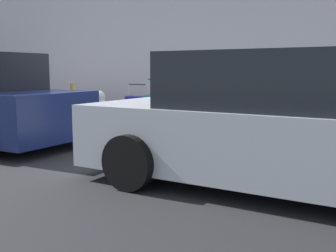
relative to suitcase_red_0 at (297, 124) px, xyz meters
The scene contains 12 objects.
ground_plane 3.36m from the suitcase_red_0, 13.78° to the left, with size 40.00×40.00×0.00m, color black.
sidewalk_curb 3.68m from the suitcase_red_0, 27.79° to the right, with size 18.00×5.00×0.14m, color #9E9B93.
suitcase_red_0 is the anchor object (origin of this frame).
suitcase_maroon_1 0.55m from the suitcase_red_0, ahead, with size 0.45×0.27×0.58m.
suitcase_silver_2 1.10m from the suitcase_red_0, ahead, with size 0.40×0.24×0.67m.
suitcase_black_3 1.67m from the suitcase_red_0, ahead, with size 0.50×0.27×0.85m.
suitcase_olive_4 2.26m from the suitcase_red_0, ahead, with size 0.44×0.28×0.76m.
suitcase_teal_5 2.80m from the suitcase_red_0, ahead, with size 0.41×0.26×1.05m.
suitcase_navy_6 3.37m from the suitcase_red_0, ahead, with size 0.48×0.27×0.93m.
fire_hydrant 4.32m from the suitcase_red_0, ahead, with size 0.39×0.21×0.75m.
bollard_post 5.02m from the suitcase_red_0, ahead, with size 0.11×0.11×0.92m, color brown.
parked_car_silver_0 2.42m from the suitcase_red_0, 99.27° to the left, with size 4.60×2.12×1.55m.
Camera 1 is at (-4.96, 6.14, 1.35)m, focal length 43.77 mm.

